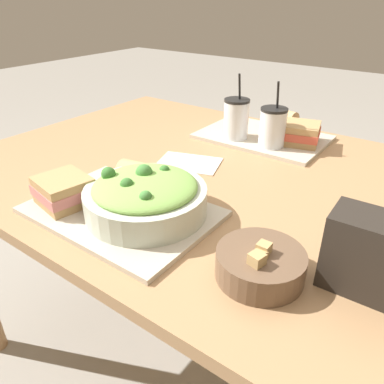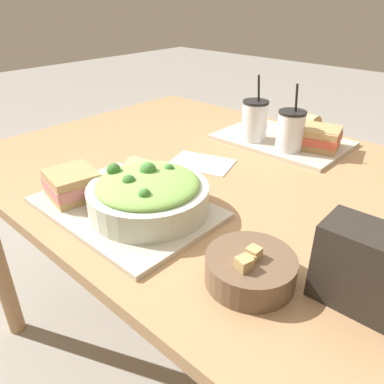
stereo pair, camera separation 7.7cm
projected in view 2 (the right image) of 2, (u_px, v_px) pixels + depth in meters
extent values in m
plane|color=gray|center=(215.00, 352.00, 1.40)|extent=(12.00, 12.00, 0.00)
cube|color=#A37A51|center=(223.00, 176.00, 1.05)|extent=(1.42, 1.02, 0.03)
cylinder|color=#A37A51|center=(175.00, 176.00, 1.91)|extent=(0.06, 0.06, 0.72)
cube|color=#BCB29E|center=(126.00, 208.00, 0.86)|extent=(0.41, 0.28, 0.01)
cube|color=#BCB29E|center=(282.00, 140.00, 1.25)|extent=(0.41, 0.28, 0.01)
cylinder|color=beige|center=(149.00, 198.00, 0.83)|extent=(0.27, 0.27, 0.06)
ellipsoid|color=#7FB251|center=(148.00, 184.00, 0.81)|extent=(0.23, 0.23, 0.04)
sphere|color=#38702D|center=(169.00, 169.00, 0.84)|extent=(0.02, 0.02, 0.02)
sphere|color=#427F38|center=(144.00, 194.00, 0.74)|extent=(0.03, 0.03, 0.03)
sphere|color=#38702D|center=(129.00, 181.00, 0.78)|extent=(0.03, 0.03, 0.03)
sphere|color=#38702D|center=(114.00, 170.00, 0.83)|extent=(0.03, 0.03, 0.03)
sphere|color=#427F38|center=(149.00, 171.00, 0.82)|extent=(0.04, 0.04, 0.04)
cube|color=beige|center=(136.00, 174.00, 0.83)|extent=(0.04, 0.04, 0.01)
cube|color=beige|center=(144.00, 188.00, 0.78)|extent=(0.06, 0.06, 0.01)
cylinder|color=brown|center=(250.00, 269.00, 0.64)|extent=(0.16, 0.16, 0.05)
cylinder|color=brown|center=(251.00, 260.00, 0.63)|extent=(0.14, 0.14, 0.01)
cube|color=tan|center=(251.00, 259.00, 0.62)|extent=(0.02, 0.02, 0.02)
cube|color=tan|center=(244.00, 264.00, 0.60)|extent=(0.03, 0.03, 0.02)
cube|color=tan|center=(254.00, 253.00, 0.62)|extent=(0.02, 0.02, 0.02)
cube|color=tan|center=(74.00, 192.00, 0.89)|extent=(0.13, 0.12, 0.02)
cube|color=#C1706B|center=(72.00, 184.00, 0.88)|extent=(0.14, 0.13, 0.02)
cube|color=tan|center=(71.00, 176.00, 0.87)|extent=(0.13, 0.12, 0.02)
cylinder|color=tan|center=(150.00, 174.00, 0.92)|extent=(0.13, 0.09, 0.07)
cylinder|color=beige|center=(168.00, 179.00, 0.90)|extent=(0.02, 0.06, 0.06)
cube|color=tan|center=(318.00, 144.00, 1.17)|extent=(0.14, 0.14, 0.02)
cube|color=#C64C38|center=(319.00, 138.00, 1.16)|extent=(0.15, 0.15, 0.02)
cube|color=tan|center=(320.00, 131.00, 1.14)|extent=(0.14, 0.14, 0.02)
cylinder|color=tan|center=(302.00, 122.00, 1.28)|extent=(0.12, 0.08, 0.07)
cylinder|color=beige|center=(315.00, 126.00, 1.25)|extent=(0.01, 0.06, 0.06)
cylinder|color=silver|center=(254.00, 122.00, 1.21)|extent=(0.08, 0.08, 0.12)
cylinder|color=black|center=(254.00, 124.00, 1.21)|extent=(0.07, 0.07, 0.10)
cylinder|color=black|center=(256.00, 102.00, 1.17)|extent=(0.08, 0.08, 0.01)
cylinder|color=black|center=(259.00, 89.00, 1.15)|extent=(0.01, 0.02, 0.09)
cylinder|color=silver|center=(290.00, 132.00, 1.13)|extent=(0.08, 0.08, 0.11)
cylinder|color=maroon|center=(290.00, 134.00, 1.13)|extent=(0.07, 0.07, 0.09)
cylinder|color=black|center=(293.00, 112.00, 1.10)|extent=(0.08, 0.08, 0.01)
cylinder|color=black|center=(296.00, 99.00, 1.08)|extent=(0.01, 0.02, 0.09)
cube|color=#28231E|center=(369.00, 270.00, 0.57)|extent=(0.16, 0.09, 0.14)
cube|color=silver|center=(202.00, 163.00, 1.09)|extent=(0.21, 0.17, 0.00)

